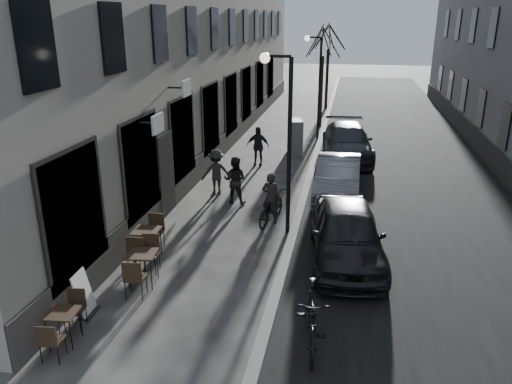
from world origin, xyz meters
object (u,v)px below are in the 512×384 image
(bicycle, at_px, (271,207))
(pedestrian_far, at_px, (258,146))
(utility_cabinet, at_px, (295,137))
(pedestrian_near, at_px, (235,180))
(tree_near, at_px, (323,42))
(tree_far, at_px, (329,37))
(bistro_set_c, at_px, (147,241))
(car_far, at_px, (347,142))
(streetlamp_far, at_px, (316,76))
(car_mid, at_px, (338,178))
(bistro_set_b, at_px, (143,265))
(bistro_set_a, at_px, (64,324))
(streetlamp_near, at_px, (284,126))
(pedestrian_mid, at_px, (216,172))
(car_near, at_px, (347,233))
(sign_board, at_px, (85,297))
(moped, at_px, (311,318))

(bicycle, height_order, pedestrian_far, pedestrian_far)
(utility_cabinet, xyz_separation_m, pedestrian_near, (-1.26, -6.65, 0.01))
(tree_near, relative_size, tree_far, 1.00)
(bistro_set_c, height_order, car_far, car_far)
(tree_near, relative_size, pedestrian_near, 3.53)
(utility_cabinet, relative_size, bicycle, 0.86)
(streetlamp_far, bearing_deg, car_mid, -80.29)
(pedestrian_far, xyz_separation_m, car_far, (3.67, 1.81, -0.09))
(tree_far, relative_size, bistro_set_b, 3.51)
(bistro_set_a, xyz_separation_m, bistro_set_c, (0.18, 3.67, 0.08))
(streetlamp_near, xyz_separation_m, car_mid, (1.48, 3.36, -2.47))
(pedestrian_mid, bearing_deg, bicycle, 111.15)
(tree_far, relative_size, pedestrian_far, 3.46)
(tree_far, bearing_deg, bistro_set_b, -96.65)
(pedestrian_mid, height_order, car_near, pedestrian_mid)
(bistro_set_b, xyz_separation_m, sign_board, (-0.71, -1.42, -0.09))
(streetlamp_near, relative_size, pedestrian_near, 3.15)
(bicycle, height_order, car_far, car_far)
(streetlamp_near, xyz_separation_m, car_far, (1.70, 8.50, -2.42))
(streetlamp_near, distance_m, tree_near, 15.08)
(utility_cabinet, bearing_deg, car_near, -90.26)
(utility_cabinet, bearing_deg, streetlamp_near, -99.94)
(streetlamp_far, distance_m, car_mid, 9.11)
(car_far, bearing_deg, bistro_set_b, -115.78)
(moped, bearing_deg, bicycle, 100.00)
(pedestrian_far, relative_size, car_mid, 0.39)
(sign_board, distance_m, car_far, 14.46)
(streetlamp_far, relative_size, car_mid, 1.21)
(streetlamp_far, bearing_deg, car_near, -82.06)
(bistro_set_c, bearing_deg, moped, -35.28)
(sign_board, relative_size, car_mid, 0.23)
(streetlamp_far, xyz_separation_m, tree_far, (0.07, 9.00, 1.50))
(sign_board, xyz_separation_m, moped, (4.80, -0.22, 0.24))
(tree_far, xyz_separation_m, car_mid, (1.41, -17.64, -3.97))
(streetlamp_far, relative_size, car_near, 1.15)
(bistro_set_b, distance_m, utility_cabinet, 12.51)
(tree_far, height_order, utility_cabinet, tree_far)
(streetlamp_near, xyz_separation_m, pedestrian_far, (-1.97, 6.68, -2.34))
(streetlamp_near, distance_m, pedestrian_mid, 4.62)
(streetlamp_far, bearing_deg, bistro_set_a, -100.64)
(pedestrian_near, xyz_separation_m, moped, (3.18, -7.32, -0.18))
(streetlamp_far, bearing_deg, pedestrian_near, -100.80)
(bistro_set_a, xyz_separation_m, car_near, (5.26, 4.53, 0.34))
(pedestrian_near, distance_m, car_mid, 3.59)
(pedestrian_near, bearing_deg, streetlamp_near, 134.55)
(moped, bearing_deg, pedestrian_near, 107.13)
(pedestrian_far, bearing_deg, car_mid, -44.78)
(bistro_set_a, distance_m, pedestrian_near, 8.25)
(tree_far, relative_size, bistro_set_a, 4.09)
(utility_cabinet, bearing_deg, bistro_set_b, -114.01)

